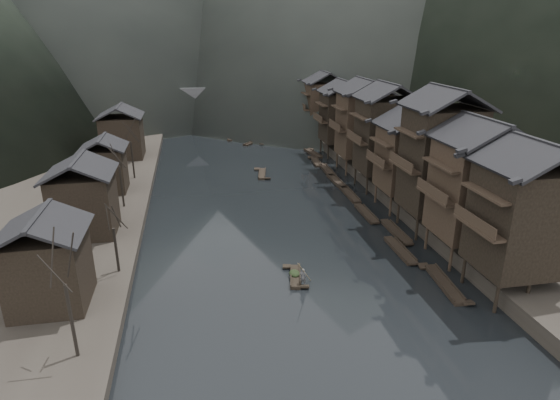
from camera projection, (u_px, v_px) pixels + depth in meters
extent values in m
plane|color=black|center=(295.00, 267.00, 44.87)|extent=(300.00, 300.00, 0.00)
cube|color=#2D2823|center=(431.00, 145.00, 87.53)|extent=(40.00, 200.00, 1.80)
cube|color=#2D2823|center=(30.00, 166.00, 75.44)|extent=(40.00, 200.00, 1.20)
cylinder|color=black|center=(497.00, 298.00, 37.30)|extent=(0.30, 0.30, 2.90)
cylinder|color=black|center=(464.00, 270.00, 41.73)|extent=(0.30, 0.30, 2.90)
cylinder|color=black|center=(527.00, 295.00, 37.78)|extent=(0.30, 0.30, 2.90)
cylinder|color=black|center=(491.00, 267.00, 42.21)|extent=(0.30, 0.30, 2.90)
cube|color=black|center=(524.00, 219.00, 38.09)|extent=(7.00, 6.00, 8.76)
cube|color=#2F231A|center=(479.00, 227.00, 37.54)|extent=(1.20, 5.70, 0.25)
cylinder|color=#2F231A|center=(451.00, 259.00, 43.76)|extent=(0.30, 0.30, 2.90)
cylinder|color=#2F231A|center=(427.00, 237.00, 48.18)|extent=(0.30, 0.30, 2.90)
cylinder|color=#2F231A|center=(477.00, 256.00, 44.23)|extent=(0.30, 0.30, 2.90)
cylinder|color=#2F231A|center=(451.00, 235.00, 48.66)|extent=(0.30, 0.30, 2.90)
cube|color=#2F231A|center=(475.00, 189.00, 44.47)|extent=(7.00, 6.00, 9.19)
cube|color=#2F231A|center=(436.00, 196.00, 43.93)|extent=(1.20, 5.70, 0.25)
cylinder|color=black|center=(417.00, 229.00, 50.21)|extent=(0.30, 0.30, 2.90)
cylinder|color=black|center=(398.00, 213.00, 54.63)|extent=(0.30, 0.30, 2.90)
cylinder|color=black|center=(440.00, 227.00, 50.69)|extent=(0.30, 0.30, 2.90)
cylinder|color=black|center=(420.00, 211.00, 55.11)|extent=(0.30, 0.30, 2.90)
cube|color=black|center=(440.00, 160.00, 50.58)|extent=(7.00, 6.00, 11.15)
cube|color=#2F231A|center=(405.00, 167.00, 50.08)|extent=(1.20, 5.70, 0.25)
cylinder|color=#2F231A|center=(391.00, 206.00, 56.66)|extent=(0.30, 0.30, 2.90)
cylinder|color=#2F231A|center=(376.00, 193.00, 61.09)|extent=(0.30, 0.30, 2.90)
cylinder|color=#2F231A|center=(412.00, 204.00, 57.14)|extent=(0.30, 0.30, 2.90)
cylinder|color=#2F231A|center=(395.00, 192.00, 61.57)|extent=(0.30, 0.30, 2.90)
cube|color=#2F231A|center=(410.00, 158.00, 57.62)|extent=(7.00, 6.00, 7.79)
cube|color=#2F231A|center=(379.00, 163.00, 57.05)|extent=(1.20, 5.70, 0.25)
cylinder|color=black|center=(367.00, 185.00, 64.04)|extent=(0.30, 0.30, 2.90)
cylinder|color=black|center=(355.00, 175.00, 68.46)|extent=(0.30, 0.30, 2.90)
cylinder|color=black|center=(386.00, 184.00, 64.52)|extent=(0.30, 0.30, 2.90)
cylinder|color=black|center=(373.00, 174.00, 68.94)|extent=(0.30, 0.30, 2.90)
cube|color=black|center=(385.00, 136.00, 64.61)|extent=(7.00, 6.00, 9.97)
cube|color=#2F231A|center=(357.00, 140.00, 64.09)|extent=(1.20, 5.70, 0.25)
cylinder|color=#2F231A|center=(346.00, 167.00, 72.33)|extent=(0.30, 0.30, 2.90)
cylinder|color=#2F231A|center=(337.00, 159.00, 76.76)|extent=(0.30, 0.30, 2.90)
cylinder|color=#2F231A|center=(363.00, 166.00, 72.81)|extent=(0.30, 0.30, 2.90)
cylinder|color=#2F231A|center=(353.00, 159.00, 77.24)|extent=(0.30, 0.30, 2.90)
cube|color=#2F231A|center=(362.00, 124.00, 72.97)|extent=(7.00, 6.00, 9.64)
cube|color=#2F231A|center=(338.00, 128.00, 72.44)|extent=(1.20, 5.70, 0.25)
cylinder|color=black|center=(328.00, 152.00, 81.55)|extent=(0.30, 0.30, 2.90)
cylinder|color=black|center=(321.00, 145.00, 85.98)|extent=(0.30, 0.30, 2.90)
cylinder|color=black|center=(343.00, 151.00, 82.03)|extent=(0.30, 0.30, 2.90)
cylinder|color=black|center=(335.00, 145.00, 86.46)|extent=(0.30, 0.30, 2.90)
cube|color=black|center=(342.00, 117.00, 82.40)|extent=(7.00, 6.00, 8.42)
cube|color=#2F231A|center=(320.00, 120.00, 81.85)|extent=(1.20, 5.70, 0.25)
cylinder|color=#2F231A|center=(311.00, 137.00, 92.62)|extent=(0.30, 0.30, 2.90)
cylinder|color=#2F231A|center=(305.00, 132.00, 97.04)|extent=(0.30, 0.30, 2.90)
cylinder|color=#2F231A|center=(325.00, 136.00, 93.09)|extent=(0.30, 0.30, 2.90)
cylinder|color=#2F231A|center=(318.00, 131.00, 97.52)|extent=(0.30, 0.30, 2.90)
cube|color=#2F231A|center=(324.00, 105.00, 93.39)|extent=(7.00, 6.00, 8.84)
cube|color=#2F231A|center=(304.00, 108.00, 92.85)|extent=(1.20, 5.70, 0.25)
cube|color=black|center=(48.00, 267.00, 36.16)|extent=(5.50, 5.50, 6.00)
cube|color=black|center=(84.00, 202.00, 48.98)|extent=(6.00, 6.00, 6.50)
cube|color=black|center=(106.00, 168.00, 62.01)|extent=(5.00, 5.00, 5.80)
cube|color=black|center=(122.00, 136.00, 78.43)|extent=(6.50, 6.50, 6.80)
cylinder|color=black|center=(77.00, 317.00, 30.38)|extent=(0.24, 0.24, 5.43)
cylinder|color=black|center=(106.00, 248.00, 41.29)|extent=(0.24, 0.24, 4.19)
cylinder|color=black|center=(128.00, 184.00, 56.72)|extent=(0.24, 0.24, 5.13)
cylinder|color=black|center=(137.00, 158.00, 67.58)|extent=(0.24, 0.24, 5.40)
cube|color=black|center=(444.00, 284.00, 41.69)|extent=(1.74, 6.89, 0.30)
cube|color=black|center=(444.00, 282.00, 41.63)|extent=(1.78, 6.76, 0.10)
cube|color=black|center=(424.00, 265.00, 44.59)|extent=(1.01, 0.92, 0.35)
cube|color=black|center=(468.00, 302.00, 38.69)|extent=(1.01, 0.92, 0.35)
cube|color=black|center=(400.00, 251.00, 47.83)|extent=(1.15, 5.89, 0.30)
cube|color=black|center=(400.00, 249.00, 47.76)|extent=(1.20, 5.77, 0.10)
cube|color=black|center=(389.00, 238.00, 50.38)|extent=(0.94, 0.74, 0.32)
cube|color=black|center=(413.00, 262.00, 45.18)|extent=(0.94, 0.74, 0.32)
cube|color=black|center=(396.00, 232.00, 52.14)|extent=(1.13, 6.37, 0.30)
cube|color=black|center=(396.00, 231.00, 52.08)|extent=(1.18, 6.24, 0.10)
cube|color=black|center=(385.00, 221.00, 54.91)|extent=(0.94, 0.79, 0.33)
cube|color=black|center=(408.00, 243.00, 49.28)|extent=(0.94, 0.79, 0.33)
cube|color=black|center=(366.00, 214.00, 57.30)|extent=(1.17, 5.89, 0.30)
cube|color=black|center=(366.00, 213.00, 57.24)|extent=(1.22, 5.77, 0.10)
cube|color=black|center=(358.00, 205.00, 59.85)|extent=(0.94, 0.74, 0.32)
cube|color=black|center=(375.00, 222.00, 54.66)|extent=(0.94, 0.74, 0.32)
cube|color=black|center=(349.00, 194.00, 64.08)|extent=(1.21, 6.62, 0.30)
cube|color=black|center=(349.00, 193.00, 64.01)|extent=(1.26, 6.49, 0.10)
cube|color=black|center=(342.00, 186.00, 66.94)|extent=(0.95, 0.83, 0.34)
cube|color=black|center=(357.00, 201.00, 61.11)|extent=(0.95, 0.83, 0.34)
cube|color=black|center=(336.00, 181.00, 69.55)|extent=(1.19, 6.84, 0.30)
cube|color=black|center=(336.00, 180.00, 69.49)|extent=(1.24, 6.70, 0.10)
cube|color=black|center=(330.00, 174.00, 72.53)|extent=(0.95, 0.85, 0.35)
cube|color=black|center=(343.00, 187.00, 66.48)|extent=(0.95, 0.85, 0.35)
cube|color=black|center=(327.00, 170.00, 74.94)|extent=(1.27, 6.61, 0.30)
cube|color=black|center=(327.00, 169.00, 74.88)|extent=(1.32, 6.48, 0.10)
cube|color=black|center=(321.00, 164.00, 77.79)|extent=(0.96, 0.83, 0.34)
cube|color=black|center=(333.00, 175.00, 71.99)|extent=(0.96, 0.83, 0.34)
cube|color=black|center=(316.00, 162.00, 79.57)|extent=(1.65, 5.88, 0.30)
cube|color=black|center=(316.00, 161.00, 79.51)|extent=(1.69, 5.77, 0.10)
cube|color=black|center=(311.00, 157.00, 82.03)|extent=(1.00, 0.80, 0.32)
cube|color=black|center=(322.00, 165.00, 77.01)|extent=(1.00, 0.80, 0.32)
cube|color=black|center=(313.00, 154.00, 84.83)|extent=(1.98, 6.51, 0.30)
cube|color=black|center=(313.00, 153.00, 84.77)|extent=(2.01, 6.39, 0.10)
cube|color=black|center=(311.00, 149.00, 87.67)|extent=(1.04, 0.91, 0.34)
cube|color=black|center=(315.00, 157.00, 81.90)|extent=(1.04, 0.91, 0.34)
cube|color=black|center=(262.00, 174.00, 73.05)|extent=(1.96, 5.61, 0.30)
cube|color=black|center=(262.00, 173.00, 72.98)|extent=(1.99, 5.51, 0.10)
cube|color=black|center=(257.00, 168.00, 75.32)|extent=(0.96, 0.82, 0.31)
cube|color=black|center=(268.00, 178.00, 70.67)|extent=(0.96, 0.82, 0.31)
cube|color=black|center=(252.00, 142.00, 93.04)|extent=(4.21, 4.83, 0.30)
cube|color=black|center=(252.00, 142.00, 92.98)|extent=(4.18, 4.77, 0.10)
cube|color=black|center=(243.00, 140.00, 94.56)|extent=(1.08, 1.06, 0.31)
cube|color=black|center=(262.00, 144.00, 91.42)|extent=(1.08, 1.06, 0.31)
cube|color=black|center=(232.00, 138.00, 97.16)|extent=(2.43, 5.81, 0.30)
cube|color=black|center=(232.00, 137.00, 97.09)|extent=(2.45, 5.71, 0.10)
cube|color=black|center=(228.00, 134.00, 99.44)|extent=(1.00, 0.90, 0.32)
cube|color=black|center=(237.00, 140.00, 94.77)|extent=(1.00, 0.90, 0.32)
cube|color=black|center=(236.00, 123.00, 112.02)|extent=(1.45, 4.89, 0.30)
cube|color=black|center=(236.00, 122.00, 111.96)|extent=(1.49, 4.80, 0.10)
cube|color=black|center=(234.00, 121.00, 114.06)|extent=(0.90, 0.68, 0.30)
cube|color=black|center=(237.00, 124.00, 109.89)|extent=(0.90, 0.68, 0.30)
cube|color=#4C4C4F|center=(229.00, 94.00, 108.75)|extent=(40.00, 6.00, 1.60)
cube|color=#4C4C4F|center=(230.00, 89.00, 105.81)|extent=(40.00, 0.50, 1.00)
cube|color=#4C4C4F|center=(228.00, 87.00, 110.79)|extent=(40.00, 0.50, 1.00)
cube|color=#4C4C4F|center=(169.00, 113.00, 107.70)|extent=(3.20, 6.00, 6.40)
cube|color=#4C4C4F|center=(210.00, 111.00, 109.35)|extent=(3.20, 6.00, 6.40)
cube|color=#4C4C4F|center=(248.00, 110.00, 110.92)|extent=(3.20, 6.00, 6.40)
cube|color=#4C4C4F|center=(288.00, 109.00, 112.57)|extent=(3.20, 6.00, 6.40)
cube|color=black|center=(295.00, 277.00, 42.85)|extent=(1.75, 4.23, 0.30)
cube|color=black|center=(295.00, 275.00, 42.79)|extent=(1.78, 4.16, 0.10)
cube|color=black|center=(287.00, 266.00, 44.52)|extent=(0.86, 0.67, 0.28)
cube|color=black|center=(305.00, 286.00, 41.09)|extent=(0.86, 0.67, 0.28)
ellipsoid|color=black|center=(295.00, 270.00, 42.83)|extent=(0.99, 1.30, 0.59)
imported|color=#505053|center=(303.00, 274.00, 41.13)|extent=(0.68, 0.58, 1.58)
cylinder|color=#8C7A51|center=(306.00, 249.00, 40.31)|extent=(1.93, 2.23, 3.32)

